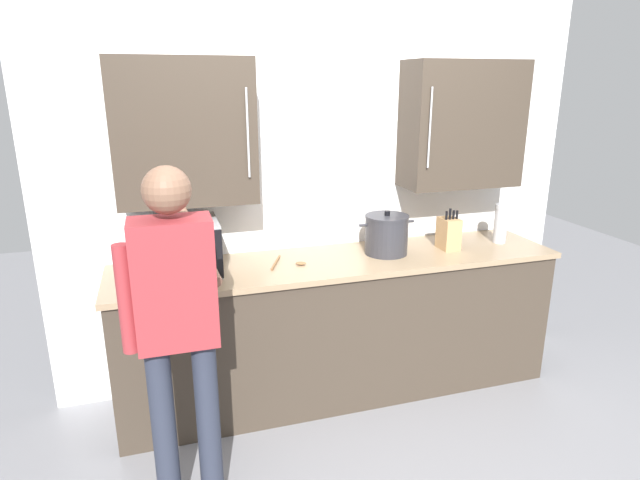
{
  "coord_description": "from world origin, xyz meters",
  "views": [
    {
      "loc": [
        -1.05,
        -2.23,
        1.99
      ],
      "look_at": [
        -0.15,
        0.68,
        1.07
      ],
      "focal_mm": 29.77,
      "sensor_mm": 36.0,
      "label": 1
    }
  ],
  "objects_px": {
    "wooden_spoon": "(288,263)",
    "stock_pot": "(386,234)",
    "knife_block": "(449,233)",
    "microwave_oven": "(171,248)",
    "thermos_flask": "(501,223)",
    "person_figure": "(177,318)"
  },
  "relations": [
    {
      "from": "knife_block",
      "to": "person_figure",
      "type": "height_order",
      "value": "person_figure"
    },
    {
      "from": "thermos_flask",
      "to": "stock_pot",
      "type": "distance_m",
      "value": 0.84
    },
    {
      "from": "person_figure",
      "to": "microwave_oven",
      "type": "bearing_deg",
      "value": 89.01
    },
    {
      "from": "wooden_spoon",
      "to": "stock_pot",
      "type": "distance_m",
      "value": 0.67
    },
    {
      "from": "wooden_spoon",
      "to": "knife_block",
      "type": "distance_m",
      "value": 1.09
    },
    {
      "from": "microwave_oven",
      "to": "thermos_flask",
      "type": "distance_m",
      "value": 2.17
    },
    {
      "from": "thermos_flask",
      "to": "wooden_spoon",
      "type": "bearing_deg",
      "value": -179.48
    },
    {
      "from": "thermos_flask",
      "to": "person_figure",
      "type": "bearing_deg",
      "value": -160.62
    },
    {
      "from": "microwave_oven",
      "to": "stock_pot",
      "type": "xyz_separation_m",
      "value": [
        1.33,
        -0.02,
        -0.03
      ]
    },
    {
      "from": "knife_block",
      "to": "person_figure",
      "type": "bearing_deg",
      "value": -157.11
    },
    {
      "from": "thermos_flask",
      "to": "knife_block",
      "type": "bearing_deg",
      "value": -177.25
    },
    {
      "from": "wooden_spoon",
      "to": "thermos_flask",
      "type": "bearing_deg",
      "value": 0.52
    },
    {
      "from": "person_figure",
      "to": "wooden_spoon",
      "type": "bearing_deg",
      "value": 47.86
    },
    {
      "from": "knife_block",
      "to": "stock_pot",
      "type": "distance_m",
      "value": 0.43
    },
    {
      "from": "knife_block",
      "to": "stock_pot",
      "type": "relative_size",
      "value": 0.75
    },
    {
      "from": "wooden_spoon",
      "to": "thermos_flask",
      "type": "height_order",
      "value": "thermos_flask"
    },
    {
      "from": "stock_pot",
      "to": "microwave_oven",
      "type": "bearing_deg",
      "value": 179.19
    },
    {
      "from": "microwave_oven",
      "to": "thermos_flask",
      "type": "relative_size",
      "value": 1.83
    },
    {
      "from": "wooden_spoon",
      "to": "thermos_flask",
      "type": "distance_m",
      "value": 1.51
    },
    {
      "from": "thermos_flask",
      "to": "stock_pot",
      "type": "bearing_deg",
      "value": 179.39
    },
    {
      "from": "microwave_oven",
      "to": "wooden_spoon",
      "type": "height_order",
      "value": "microwave_oven"
    },
    {
      "from": "wooden_spoon",
      "to": "stock_pot",
      "type": "relative_size",
      "value": 0.63
    }
  ]
}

